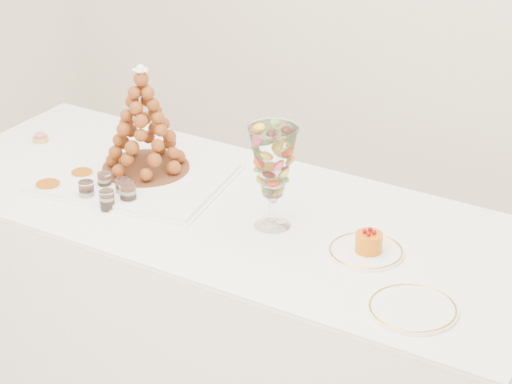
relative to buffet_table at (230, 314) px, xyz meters
The scene contains 15 objects.
buffet_table is the anchor object (origin of this frame).
lace_tray 0.57m from the buffet_table, behind, with size 0.60×0.45×0.02m, color white.
macaron_vase 0.65m from the buffet_table, ahead, with size 0.15×0.15×0.33m.
cake_plate 0.65m from the buffet_table, ahead, with size 0.23×0.23×0.01m, color white.
spare_plate 0.89m from the buffet_table, 17.57° to the right, with size 0.25×0.25×0.01m, color white.
pink_tart 0.99m from the buffet_table, behind, with size 0.06×0.06×0.04m.
verrine_a 0.62m from the buffet_table, 165.46° to the right, with size 0.05×0.05×0.06m, color white.
verrine_b 0.57m from the buffet_table, 160.89° to the right, with size 0.05×0.05×0.06m, color white.
verrine_c 0.55m from the buffet_table, 153.24° to the right, with size 0.05×0.05×0.07m, color white.
verrine_d 0.64m from the buffet_table, 154.33° to the right, with size 0.05×0.05×0.07m, color white.
verrine_e 0.59m from the buffet_table, 146.88° to the right, with size 0.05×0.05×0.07m, color white.
ramekin_back 0.69m from the buffet_table, behind, with size 0.08×0.08×0.03m, color white.
ramekin_front 0.75m from the buffet_table, 158.98° to the right, with size 0.09×0.09×0.03m, color white.
croquembouche 0.72m from the buffet_table, behind, with size 0.32×0.32×0.38m.
mousse_cake 0.68m from the buffet_table, ahead, with size 0.08×0.08×0.07m.
Camera 1 is at (1.46, -2.12, 2.31)m, focal length 70.00 mm.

